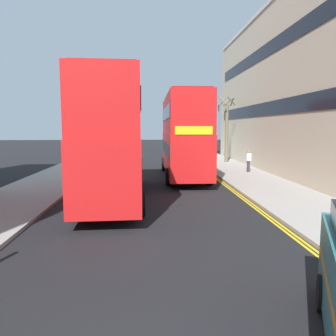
% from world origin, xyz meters
% --- Properties ---
extents(sidewalk_right, '(4.00, 80.00, 0.14)m').
position_xyz_m(sidewalk_right, '(6.50, 16.00, 0.07)').
color(sidewalk_right, '#9E9991').
rests_on(sidewalk_right, ground).
extents(sidewalk_left, '(4.00, 80.00, 0.14)m').
position_xyz_m(sidewalk_left, '(-6.50, 16.00, 0.07)').
color(sidewalk_left, '#9E9991').
rests_on(sidewalk_left, ground).
extents(kerb_line_outer, '(0.10, 56.00, 0.01)m').
position_xyz_m(kerb_line_outer, '(4.40, 14.00, 0.00)').
color(kerb_line_outer, yellow).
rests_on(kerb_line_outer, ground).
extents(kerb_line_inner, '(0.10, 56.00, 0.01)m').
position_xyz_m(kerb_line_inner, '(4.24, 14.00, 0.00)').
color(kerb_line_inner, yellow).
rests_on(kerb_line_inner, ground).
extents(double_decker_bus_away, '(3.12, 10.89, 5.64)m').
position_xyz_m(double_decker_bus_away, '(-1.98, 13.55, 3.03)').
color(double_decker_bus_away, red).
rests_on(double_decker_bus_away, ground).
extents(double_decker_bus_oncoming, '(2.85, 10.83, 5.64)m').
position_xyz_m(double_decker_bus_oncoming, '(2.14, 20.36, 3.03)').
color(double_decker_bus_oncoming, red).
rests_on(double_decker_bus_oncoming, ground).
extents(pedestrian_far, '(0.34, 0.22, 1.62)m').
position_xyz_m(pedestrian_far, '(7.13, 21.56, 0.99)').
color(pedestrian_far, '#2D2D38').
rests_on(pedestrian_far, sidewalk_right).
extents(street_tree_near, '(1.70, 1.70, 6.34)m').
position_xyz_m(street_tree_near, '(7.16, 28.78, 3.30)').
color(street_tree_near, '#6B6047').
rests_on(street_tree_near, sidewalk_right).
extents(street_tree_mid, '(1.84, 1.82, 6.47)m').
position_xyz_m(street_tree_mid, '(7.93, 38.69, 3.04)').
color(street_tree_mid, '#6B6047').
rests_on(street_tree_mid, sidewalk_right).
extents(townhouse_terrace_right, '(10.08, 28.00, 12.67)m').
position_xyz_m(townhouse_terrace_right, '(13.50, 23.27, 6.34)').
color(townhouse_terrace_right, beige).
rests_on(townhouse_terrace_right, ground).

